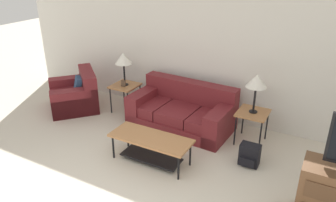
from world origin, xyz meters
TOP-DOWN VIEW (x-y plane):
  - wall_back at (0.00, 3.63)m, footprint 8.76×0.06m
  - couch at (-0.13, 2.98)m, footprint 1.95×1.09m
  - armchair at (-2.49, 2.64)m, footprint 1.40×1.39m
  - coffee_table at (-0.03, 1.67)m, footprint 1.29×0.52m
  - side_table_left at (-1.46, 3.01)m, footprint 0.51×0.54m
  - side_table_right at (1.19, 3.01)m, footprint 0.51×0.54m
  - table_lamp_left at (-1.46, 3.01)m, footprint 0.34×0.34m
  - table_lamp_right at (1.19, 3.01)m, footprint 0.34×0.34m
  - backpack at (1.36, 2.33)m, footprint 0.30×0.27m
  - picture_frame at (-1.43, 2.93)m, footprint 0.10×0.04m

SIDE VIEW (x-z plane):
  - backpack at x=1.36m, z-range 0.00..0.35m
  - armchair at x=-2.49m, z-range -0.11..0.69m
  - couch at x=-0.13m, z-range -0.12..0.70m
  - coffee_table at x=-0.03m, z-range 0.11..0.55m
  - side_table_left at x=-1.46m, z-range 0.23..0.81m
  - side_table_right at x=1.19m, z-range 0.23..0.81m
  - picture_frame at x=-1.43m, z-range 0.58..0.71m
  - table_lamp_left at x=-1.46m, z-range 0.80..1.47m
  - table_lamp_right at x=1.19m, z-range 0.80..1.47m
  - wall_back at x=0.00m, z-range 0.00..2.60m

